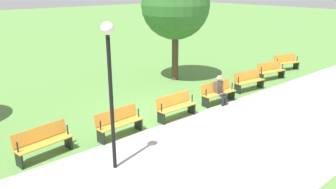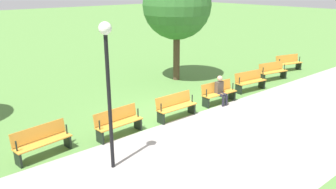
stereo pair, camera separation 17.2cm
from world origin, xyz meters
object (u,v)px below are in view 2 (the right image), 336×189
bench_0 (288,63)px  bench_3 (218,92)px  bench_6 (42,141)px  person_seated (221,89)px  bench_4 (176,106)px  tree_0 (177,5)px  lamp_post (107,70)px  bench_5 (118,122)px  bench_2 (250,81)px  bench_1 (272,71)px

bench_0 → bench_3: 7.24m
bench_3 → bench_6: same height
bench_0 → person_seated: person_seated is taller
bench_4 → person_seated: size_ratio=1.36×
tree_0 → person_seated: bearing=74.6°
lamp_post → bench_5: bearing=-126.5°
bench_0 → bench_2: same height
person_seated → bench_4: bearing=2.1°
person_seated → bench_2: bearing=-167.9°
lamp_post → bench_0: bearing=-168.2°
bench_3 → bench_6: (7.24, -0.23, 0.00)m
bench_3 → tree_0: tree_0 is taller
bench_0 → bench_2: size_ratio=1.01×
bench_2 → bench_1: bearing=-163.9°
bench_6 → person_seated: (-7.21, 0.37, 0.17)m
lamp_post → bench_2: bearing=-167.7°
bench_2 → bench_0: bearing=-162.1°
bench_1 → bench_2: 2.42m
bench_0 → tree_0: 7.42m
bench_6 → tree_0: tree_0 is taller
bench_3 → bench_6: 7.24m
bench_5 → bench_0: bearing=-178.2°
bench_1 → bench_6: 12.04m
bench_5 → tree_0: (-5.90, -3.84, 3.27)m
bench_6 → bench_0: bearing=176.4°
bench_4 → person_seated: person_seated is taller
bench_1 → bench_0: bearing=-156.7°
bench_2 → bench_5: 7.24m
bench_1 → lamp_post: (10.82, 2.22, 2.25)m
bench_5 → tree_0: size_ratio=0.30×
bench_6 → person_seated: 7.22m
bench_6 → lamp_post: 3.15m
bench_4 → bench_3: bearing=-178.2°
bench_2 → person_seated: bearing=15.7°
bench_2 → lamp_post: lamp_post is taller
bench_2 → person_seated: size_ratio=1.40×
bench_5 → lamp_post: bearing=49.9°
bench_1 → lamp_post: bearing=22.4°
bench_0 → tree_0: bearing=-9.6°
lamp_post → tree_0: bearing=-142.5°
bench_3 → bench_6: size_ratio=0.99×
bench_0 → bench_5: (11.98, 1.13, 0.00)m
bench_0 → lamp_post: lamp_post is taller
bench_3 → bench_4: bearing=5.4°
bench_2 → bench_6: same height
person_seated → bench_3: bearing=-98.7°
bench_2 → tree_0: 5.05m
bench_0 → tree_0: size_ratio=0.31×
bench_3 → person_seated: 0.22m
bench_2 → lamp_post: 8.92m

